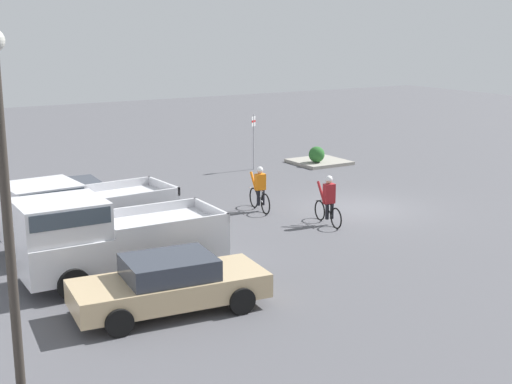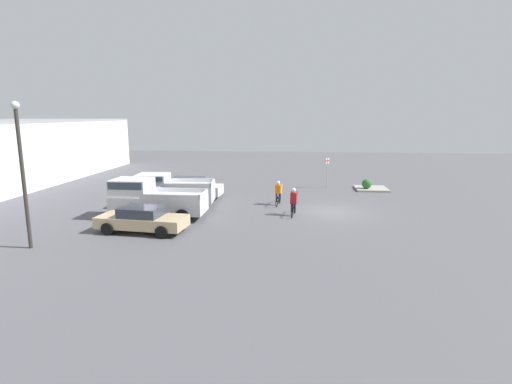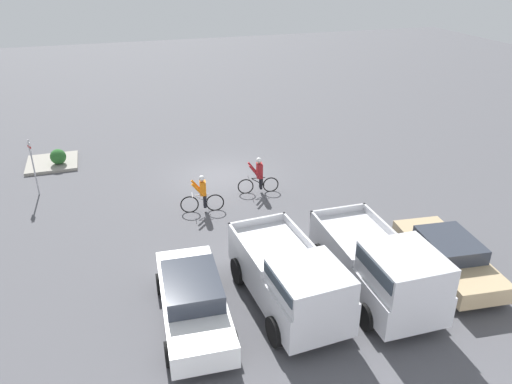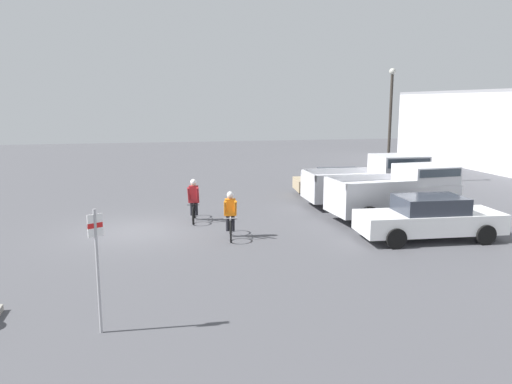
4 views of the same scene
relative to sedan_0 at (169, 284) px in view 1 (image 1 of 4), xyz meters
The scene contains 11 objects.
ground_plane 11.11m from the sedan_0, 62.08° to the right, with size 80.00×80.00×0.00m, color #4C4C51.
sedan_0 is the anchor object (origin of this frame).
pickup_truck_0 2.90m from the sedan_0, 10.61° to the left, with size 2.35×5.29×2.24m.
pickup_truck_1 5.60m from the sedan_0, ahead, with size 2.48×4.96×2.12m.
sedan_1 8.40m from the sedan_0, ahead, with size 2.11×4.88×1.48m.
cyclist_0 9.44m from the sedan_0, 44.32° to the right, with size 1.77×0.51×1.62m.
cyclist_1 8.61m from the sedan_0, 61.92° to the right, with size 1.81×0.52×1.67m.
fire_lane_sign 16.80m from the sedan_0, 37.77° to the right, with size 0.16×0.28×2.54m.
lamppost 5.85m from the sedan_0, 125.53° to the left, with size 0.36×0.36×6.38m.
curb_island 18.82m from the sedan_0, 46.80° to the right, with size 2.40×2.43×0.15m, color gray.
shrub 18.26m from the sedan_0, 46.72° to the right, with size 0.75×0.75×0.75m.
Camera 1 is at (-19.38, 16.12, 6.41)m, focal length 50.00 mm.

